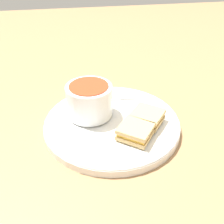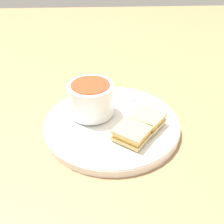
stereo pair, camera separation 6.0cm
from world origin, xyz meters
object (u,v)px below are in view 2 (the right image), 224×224
soup_bowl (91,99)px  sandwich_half_near (132,133)px  spoon (104,98)px  sandwich_half_far (147,119)px

soup_bowl → sandwich_half_near: size_ratio=1.17×
soup_bowl → spoon: soup_bowl is taller
soup_bowl → spoon: 0.08m
spoon → soup_bowl: bearing=64.7°
sandwich_half_near → sandwich_half_far: (-0.04, -0.05, 0.00)m
soup_bowl → sandwich_half_near: 0.14m
spoon → sandwich_half_far: 0.15m
sandwich_half_near → sandwich_half_far: bearing=-130.1°
spoon → sandwich_half_near: 0.17m
soup_bowl → sandwich_half_far: 0.14m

